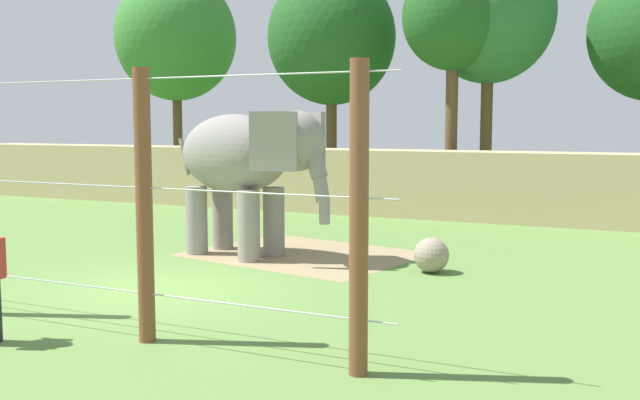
% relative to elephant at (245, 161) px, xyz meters
% --- Properties ---
extents(ground_plane, '(120.00, 120.00, 0.00)m').
position_rel_elephant_xyz_m(ground_plane, '(0.29, -3.46, -2.17)').
color(ground_plane, '#5B7F3D').
extents(dirt_patch, '(5.50, 4.76, 0.01)m').
position_rel_elephant_xyz_m(dirt_patch, '(1.09, 0.76, -2.16)').
color(dirt_patch, '#937F5B').
rests_on(dirt_patch, ground).
extents(embankment_wall, '(36.00, 1.80, 2.13)m').
position_rel_elephant_xyz_m(embankment_wall, '(0.29, 8.62, -1.10)').
color(embankment_wall, tan).
rests_on(embankment_wall, ground).
extents(elephant, '(4.37, 2.18, 3.27)m').
position_rel_elephant_xyz_m(elephant, '(0.00, 0.00, 0.00)').
color(elephant, gray).
rests_on(elephant, ground).
extents(enrichment_ball, '(0.71, 0.71, 0.71)m').
position_rel_elephant_xyz_m(enrichment_ball, '(4.32, 0.02, -1.81)').
color(enrichment_ball, gray).
rests_on(enrichment_ball, ground).
extents(cable_fence, '(10.94, 0.23, 3.74)m').
position_rel_elephant_xyz_m(cable_fence, '(0.36, -6.16, -0.29)').
color(cable_fence, brown).
rests_on(cable_fence, ground).
extents(tree_far_left, '(4.82, 4.82, 9.53)m').
position_rel_elephant_xyz_m(tree_far_left, '(2.44, 13.23, 4.80)').
color(tree_far_left, brown).
rests_on(tree_far_left, ground).
extents(tree_left_of_centre, '(5.68, 5.68, 10.04)m').
position_rel_elephant_xyz_m(tree_left_of_centre, '(-12.60, 14.63, 4.87)').
color(tree_left_of_centre, brown).
rests_on(tree_left_of_centre, ground).
extents(tree_behind_wall, '(3.65, 3.65, 8.72)m').
position_rel_elephant_xyz_m(tree_behind_wall, '(1.47, 11.92, 4.55)').
color(tree_behind_wall, brown).
rests_on(tree_behind_wall, ground).
extents(tree_right_of_centre, '(5.21, 5.21, 9.22)m').
position_rel_elephant_xyz_m(tree_right_of_centre, '(-3.97, 13.40, 4.30)').
color(tree_right_of_centre, brown).
rests_on(tree_right_of_centre, ground).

